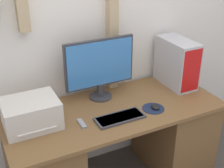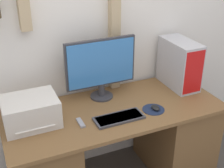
{
  "view_description": "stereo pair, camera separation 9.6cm",
  "coord_description": "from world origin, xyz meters",
  "views": [
    {
      "loc": [
        -0.95,
        -1.51,
        2.05
      ],
      "look_at": [
        -0.02,
        0.37,
        0.99
      ],
      "focal_mm": 50.0,
      "sensor_mm": 36.0,
      "label": 1
    },
    {
      "loc": [
        -0.87,
        -1.55,
        2.05
      ],
      "look_at": [
        -0.02,
        0.37,
        0.99
      ],
      "focal_mm": 50.0,
      "sensor_mm": 36.0,
      "label": 2
    }
  ],
  "objects": [
    {
      "name": "computer_tower",
      "position": [
        0.69,
        0.51,
        0.98
      ],
      "size": [
        0.2,
        0.42,
        0.42
      ],
      "color": "#B2B2B7",
      "rests_on": "desk"
    },
    {
      "name": "printer",
      "position": [
        -0.63,
        0.42,
        0.87
      ],
      "size": [
        0.39,
        0.32,
        0.2
      ],
      "color": "beige",
      "rests_on": "desk"
    },
    {
      "name": "mouse",
      "position": [
        0.29,
        0.22,
        0.79
      ],
      "size": [
        0.06,
        0.09,
        0.03
      ],
      "color": "black",
      "rests_on": "mousepad"
    },
    {
      "name": "desk",
      "position": [
        0.0,
        0.37,
        0.4
      ],
      "size": [
        1.72,
        0.73,
        0.77
      ],
      "color": "brown",
      "rests_on": "ground_plane"
    },
    {
      "name": "wall_back",
      "position": [
        -0.0,
        0.79,
        1.36
      ],
      "size": [
        6.4,
        0.2,
        2.7
      ],
      "color": "white",
      "rests_on": "ground_plane"
    },
    {
      "name": "keyboard",
      "position": [
        -0.03,
        0.22,
        0.78
      ],
      "size": [
        0.37,
        0.15,
        0.02
      ],
      "color": "#3D3D42",
      "rests_on": "desk"
    },
    {
      "name": "monitor",
      "position": [
        -0.02,
        0.59,
        1.06
      ],
      "size": [
        0.59,
        0.19,
        0.51
      ],
      "color": "#333338",
      "rests_on": "desk"
    },
    {
      "name": "mousepad",
      "position": [
        0.27,
        0.23,
        0.77
      ],
      "size": [
        0.18,
        0.18,
        0.0
      ],
      "color": "#19233D",
      "rests_on": "desk"
    },
    {
      "name": "remote_control",
      "position": [
        -0.31,
        0.27,
        0.78
      ],
      "size": [
        0.03,
        0.12,
        0.02
      ],
      "color": "gray",
      "rests_on": "desk"
    }
  ]
}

